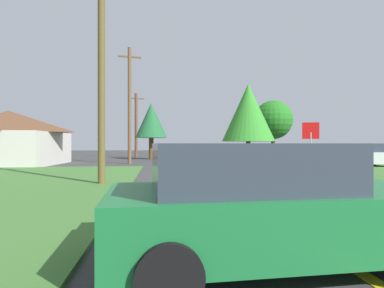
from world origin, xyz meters
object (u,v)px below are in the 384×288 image
Objects in this scene: car_on_crossroad at (365,155)px; barn at (8,138)px; stop_sign at (311,138)px; pine_tree_center at (151,121)px; oak_tree_left at (273,120)px; car_behind_on_main_road at (266,205)px; utility_pole_near at (101,74)px; utility_pole_far at (136,125)px; utility_pole_mid at (130,104)px; oak_tree_right at (248,113)px.

car_on_crossroad is 26.39m from barn.
pine_tree_center is at bearing -53.64° from stop_sign.
oak_tree_left reaches higher than car_on_crossroad.
utility_pole_near is at bearing 110.29° from car_behind_on_main_road.
utility_pole_near is 1.32× the size of oak_tree_left.
stop_sign is 0.60× the size of car_behind_on_main_road.
stop_sign is at bearing 141.00° from car_on_crossroad.
oak_tree_left reaches higher than stop_sign.
utility_pole_far is 1.00× the size of barn.
oak_tree_left is (5.15, 18.91, 2.31)m from stop_sign.
utility_pole_mid reaches higher than oak_tree_right.
stop_sign is at bearing -65.87° from pine_tree_center.
barn is at bearing -144.68° from pine_tree_center.
stop_sign is at bearing -66.88° from utility_pole_far.
car_on_crossroad is at bearing -79.03° from oak_tree_left.
utility_pole_far is 15.52m from barn.
utility_pole_near is at bearing 24.83° from stop_sign.
oak_tree_right is at bearing 71.53° from car_behind_on_main_road.
utility_pole_mid reaches higher than barn.
car_on_crossroad is 0.75× the size of oak_tree_left.
utility_pole_far is at bearing 91.03° from utility_pole_near.
stop_sign is 0.42× the size of oak_tree_left.
stop_sign is 0.29× the size of utility_pole_mid.
pine_tree_center reaches higher than car_on_crossroad.
utility_pole_far is 15.76m from oak_tree_left.
utility_pole_mid is at bearing 96.99° from car_behind_on_main_road.
utility_pole_mid reaches higher than stop_sign.
oak_tree_left is at bearing 52.19° from oak_tree_right.
oak_tree_left is at bearing -93.02° from stop_sign.
barn reaches higher than car_on_crossroad.
oak_tree_right is (10.23, 15.31, 0.09)m from utility_pole_near.
car_behind_on_main_road is 0.53× the size of utility_pole_near.
utility_pole_near is at bearing 126.49° from car_on_crossroad.
utility_pole_mid is 9.39m from barn.
barn is at bearing -17.39° from stop_sign.
pine_tree_center reaches higher than stop_sign.
utility_pole_near reaches higher than car_on_crossroad.
utility_pole_mid reaches higher than car_behind_on_main_road.
oak_tree_left is (14.74, 8.29, -0.53)m from utility_pole_mid.
utility_pole_mid is at bearing -88.29° from utility_pole_far.
barn is at bearing -124.00° from utility_pole_far.
utility_pole_near reaches higher than pine_tree_center.
utility_pole_mid is at bearing 86.24° from car_on_crossroad.
utility_pole_far is at bearing 55.36° from car_on_crossroad.
car_behind_on_main_road is 0.63× the size of oak_tree_right.
utility_pole_far is at bearing 56.00° from barn.
pine_tree_center is (1.51, 7.41, -0.77)m from utility_pole_mid.
utility_pole_far is (-17.47, 16.54, 3.06)m from car_on_crossroad.
car_behind_on_main_road is 24.66m from barn.
car_behind_on_main_road is at bearing -83.17° from utility_pole_far.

